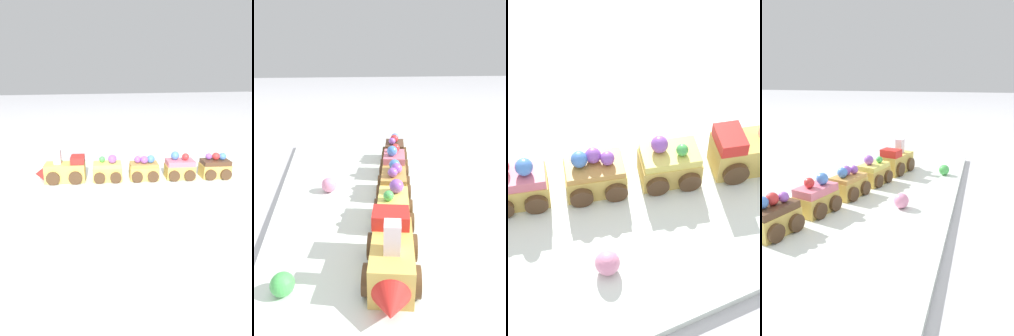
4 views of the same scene
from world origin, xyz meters
The scene contains 9 objects.
ground_plane centered at (0.00, 0.00, 0.00)m, with size 10.00×10.00×0.00m, color #B2B2B7.
display_board centered at (0.00, 0.00, 0.01)m, with size 0.78×0.33×0.01m, color silver.
cake_train_locomotive centered at (0.19, -0.01, 0.04)m, with size 0.13×0.08×0.08m.
cake_car_lemon centered at (0.08, 0.02, 0.04)m, with size 0.08×0.08×0.07m.
cake_car_caramel centered at (-0.02, 0.04, 0.04)m, with size 0.08×0.08×0.06m.
cake_car_strawberry centered at (-0.11, 0.07, 0.04)m, with size 0.08×0.08×0.07m.
cake_car_chocolate centered at (-0.20, 0.09, 0.04)m, with size 0.08×0.08×0.07m.
gumball_green centered at (0.19, -0.12, 0.02)m, with size 0.03×0.03×0.03m, color #4CBC56.
gumball_pink centered at (-0.05, -0.07, 0.03)m, with size 0.03×0.03×0.03m, color pink.
Camera 4 is at (-0.60, -0.21, 0.25)m, focal length 35.00 mm.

